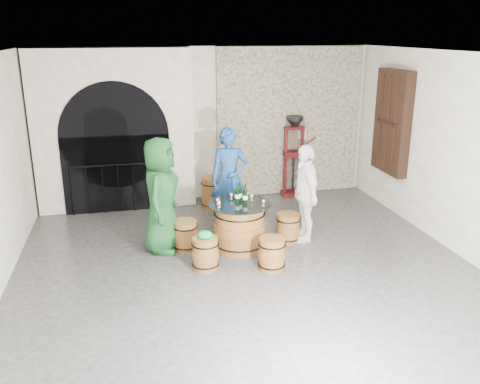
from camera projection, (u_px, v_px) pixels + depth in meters
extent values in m
plane|color=#2B2B2D|center=(252.00, 280.00, 7.47)|extent=(8.00, 8.00, 0.00)
plane|color=silver|center=(207.00, 125.00, 10.70)|extent=(8.00, 0.00, 8.00)
plane|color=silver|center=(403.00, 340.00, 3.27)|extent=(8.00, 0.00, 8.00)
plane|color=silver|center=(476.00, 162.00, 7.71)|extent=(0.00, 8.00, 8.00)
plane|color=beige|center=(254.00, 55.00, 6.50)|extent=(8.00, 8.00, 0.00)
cube|color=#A09680|center=(289.00, 122.00, 11.02)|extent=(3.20, 0.12, 3.18)
cube|color=silver|center=(115.00, 131.00, 10.08)|extent=(3.10, 0.50, 3.18)
cube|color=black|center=(118.00, 174.00, 10.08)|extent=(2.10, 0.03, 1.55)
cylinder|color=black|center=(115.00, 136.00, 9.84)|extent=(2.10, 0.03, 2.10)
cylinder|color=black|center=(117.00, 165.00, 9.96)|extent=(1.79, 0.04, 0.04)
cylinder|color=black|center=(72.00, 192.00, 9.92)|extent=(0.02, 0.02, 0.98)
cylinder|color=black|center=(88.00, 191.00, 9.98)|extent=(0.02, 0.02, 0.98)
cylinder|color=black|center=(103.00, 190.00, 10.04)|extent=(0.02, 0.02, 0.98)
cylinder|color=black|center=(119.00, 189.00, 10.11)|extent=(0.02, 0.02, 0.98)
cylinder|color=black|center=(134.00, 188.00, 10.17)|extent=(0.02, 0.02, 0.98)
cylinder|color=black|center=(149.00, 187.00, 10.23)|extent=(0.02, 0.02, 0.98)
cylinder|color=black|center=(164.00, 186.00, 10.29)|extent=(0.02, 0.02, 0.98)
cube|color=black|center=(392.00, 122.00, 9.86)|extent=(0.20, 1.10, 2.00)
cube|color=black|center=(390.00, 122.00, 9.85)|extent=(0.06, 0.88, 1.76)
cube|color=black|center=(391.00, 122.00, 9.86)|extent=(0.22, 0.92, 0.06)
cube|color=black|center=(399.00, 125.00, 9.59)|extent=(0.22, 0.06, 1.80)
cube|color=black|center=(391.00, 122.00, 9.86)|extent=(0.22, 0.06, 1.80)
cube|color=black|center=(384.00, 120.00, 10.13)|extent=(0.22, 0.06, 1.80)
cylinder|color=brown|center=(239.00, 228.00, 8.42)|extent=(0.80, 0.80, 0.76)
cylinder|color=brown|center=(239.00, 228.00, 8.42)|extent=(0.86, 0.86, 0.17)
torus|color=black|center=(239.00, 242.00, 8.50)|extent=(0.86, 0.86, 0.02)
torus|color=black|center=(239.00, 213.00, 8.34)|extent=(0.86, 0.86, 0.02)
cylinder|color=brown|center=(239.00, 205.00, 8.30)|extent=(0.82, 0.82, 0.02)
cylinder|color=black|center=(239.00, 204.00, 8.29)|extent=(1.04, 1.04, 0.01)
cylinder|color=brown|center=(185.00, 236.00, 8.44)|extent=(0.39, 0.39, 0.49)
cylinder|color=brown|center=(185.00, 236.00, 8.44)|extent=(0.41, 0.41, 0.11)
torus|color=black|center=(186.00, 245.00, 8.49)|extent=(0.43, 0.43, 0.02)
torus|color=black|center=(185.00, 227.00, 8.39)|extent=(0.43, 0.43, 0.02)
cylinder|color=brown|center=(185.00, 222.00, 8.36)|extent=(0.40, 0.40, 0.02)
cylinder|color=brown|center=(231.00, 217.00, 9.30)|extent=(0.39, 0.39, 0.49)
cylinder|color=brown|center=(231.00, 217.00, 9.30)|extent=(0.41, 0.41, 0.11)
torus|color=black|center=(231.00, 225.00, 9.35)|extent=(0.43, 0.43, 0.02)
torus|color=black|center=(231.00, 208.00, 9.25)|extent=(0.43, 0.43, 0.02)
cylinder|color=brown|center=(231.00, 204.00, 9.22)|extent=(0.40, 0.40, 0.02)
cylinder|color=brown|center=(288.00, 228.00, 8.76)|extent=(0.39, 0.39, 0.49)
cylinder|color=brown|center=(288.00, 228.00, 8.76)|extent=(0.41, 0.41, 0.11)
torus|color=black|center=(288.00, 237.00, 8.81)|extent=(0.43, 0.43, 0.02)
torus|color=black|center=(288.00, 219.00, 8.71)|extent=(0.43, 0.43, 0.02)
cylinder|color=brown|center=(288.00, 214.00, 8.68)|extent=(0.40, 0.40, 0.02)
cylinder|color=brown|center=(272.00, 254.00, 7.74)|extent=(0.39, 0.39, 0.49)
cylinder|color=brown|center=(272.00, 254.00, 7.74)|extent=(0.41, 0.41, 0.11)
torus|color=black|center=(272.00, 264.00, 7.79)|extent=(0.43, 0.43, 0.02)
torus|color=black|center=(272.00, 244.00, 7.69)|extent=(0.43, 0.43, 0.02)
cylinder|color=brown|center=(272.00, 239.00, 7.67)|extent=(0.40, 0.40, 0.02)
cylinder|color=brown|center=(205.00, 254.00, 7.76)|extent=(0.39, 0.39, 0.49)
cylinder|color=brown|center=(205.00, 254.00, 7.76)|extent=(0.41, 0.41, 0.11)
torus|color=black|center=(206.00, 264.00, 7.81)|extent=(0.43, 0.43, 0.02)
torus|color=black|center=(205.00, 244.00, 7.71)|extent=(0.43, 0.43, 0.02)
cylinder|color=brown|center=(205.00, 238.00, 7.68)|extent=(0.40, 0.40, 0.02)
ellipsoid|color=#0D953C|center=(205.00, 235.00, 7.66)|extent=(0.22, 0.22, 0.12)
cylinder|color=#0D953C|center=(211.00, 238.00, 7.67)|extent=(0.14, 0.14, 0.01)
imported|color=#12431B|center=(161.00, 195.00, 8.21)|extent=(0.88, 1.08, 1.91)
imported|color=navy|center=(229.00, 179.00, 9.21)|extent=(0.74, 0.54, 1.87)
imported|color=white|center=(305.00, 193.00, 8.68)|extent=(0.43, 1.00, 1.70)
cylinder|color=black|center=(237.00, 196.00, 8.33)|extent=(0.07, 0.07, 0.22)
cylinder|color=white|center=(237.00, 196.00, 8.33)|extent=(0.08, 0.08, 0.06)
cone|color=black|center=(237.00, 188.00, 8.29)|extent=(0.07, 0.07, 0.05)
cylinder|color=black|center=(237.00, 185.00, 8.27)|extent=(0.03, 0.03, 0.07)
cylinder|color=black|center=(245.00, 197.00, 8.27)|extent=(0.07, 0.07, 0.22)
cylinder|color=white|center=(245.00, 197.00, 8.27)|extent=(0.08, 0.08, 0.06)
cone|color=black|center=(245.00, 189.00, 8.23)|extent=(0.07, 0.07, 0.05)
cylinder|color=black|center=(245.00, 186.00, 8.21)|extent=(0.03, 0.03, 0.07)
cylinder|color=black|center=(240.00, 195.00, 8.38)|extent=(0.07, 0.07, 0.22)
cylinder|color=white|center=(240.00, 195.00, 8.39)|extent=(0.08, 0.08, 0.06)
cone|color=black|center=(240.00, 187.00, 8.35)|extent=(0.07, 0.07, 0.05)
cylinder|color=black|center=(240.00, 184.00, 8.33)|extent=(0.03, 0.03, 0.07)
cylinder|color=brown|center=(213.00, 193.00, 10.40)|extent=(0.45, 0.45, 0.63)
cylinder|color=brown|center=(213.00, 193.00, 10.40)|extent=(0.48, 0.48, 0.14)
torus|color=black|center=(213.00, 203.00, 10.47)|extent=(0.49, 0.49, 0.02)
torus|color=black|center=(213.00, 183.00, 10.34)|extent=(0.49, 0.49, 0.02)
cylinder|color=brown|center=(212.00, 178.00, 10.30)|extent=(0.46, 0.46, 0.02)
cube|color=#530D0F|center=(292.00, 193.00, 11.28)|extent=(0.50, 0.41, 0.09)
cube|color=#530D0F|center=(294.00, 154.00, 11.01)|extent=(0.45, 0.30, 0.11)
cube|color=#530D0F|center=(295.00, 128.00, 10.84)|extent=(0.44, 0.13, 0.07)
cylinder|color=black|center=(293.00, 171.00, 11.12)|extent=(0.05, 0.05, 0.93)
cylinder|color=black|center=(295.00, 118.00, 10.77)|extent=(0.35, 0.35, 0.08)
cone|color=black|center=(295.00, 123.00, 10.80)|extent=(0.35, 0.35, 0.19)
cube|color=#530D0F|center=(285.00, 161.00, 11.02)|extent=(0.07, 0.07, 1.49)
cube|color=#530D0F|center=(302.00, 160.00, 11.08)|extent=(0.07, 0.07, 1.49)
cylinder|color=#530D0F|center=(307.00, 144.00, 10.95)|extent=(0.40, 0.05, 0.29)
cube|color=silver|center=(301.00, 134.00, 11.08)|extent=(0.18, 0.10, 0.22)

